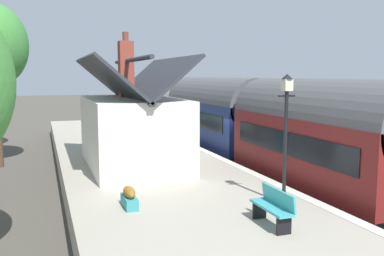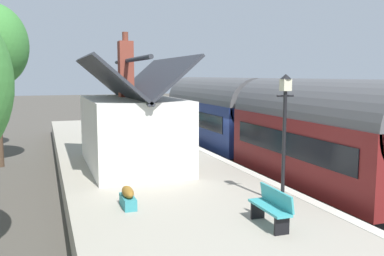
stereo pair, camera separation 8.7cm
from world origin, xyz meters
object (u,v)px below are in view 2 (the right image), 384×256
Objects in this scene: train at (252,124)px; bench_near_building at (142,132)px; station_sign_board at (148,112)px; bench_platform_end at (272,206)px; lamp_post_platform at (285,114)px; planter_corner_building at (128,197)px; bench_by_lamp at (131,126)px; planter_edge_far at (99,135)px; planter_bench_left at (113,133)px; planter_edge_near at (112,126)px; bench_mid_platform at (123,121)px; station_building at (132,128)px.

train is 12.98× the size of bench_near_building.
train reaches higher than station_sign_board.
bench_platform_end is 2.71m from lamp_post_platform.
train is at bearing -163.03° from station_sign_board.
lamp_post_platform is 16.48m from station_sign_board.
train is 9.47m from planter_corner_building.
station_sign_board is at bearing -48.09° from bench_by_lamp.
planter_bench_left reaches higher than planter_edge_far.
planter_bench_left is at bearing 83.75° from bench_near_building.
planter_edge_far is 1.02× the size of planter_corner_building.
planter_edge_near is (3.07, -1.19, 0.08)m from planter_edge_far.
bench_mid_platform is 1.76m from planter_edge_near.
lamp_post_platform reaches higher than bench_near_building.
bench_by_lamp is (8.94, -1.72, -1.00)m from station_building.
bench_near_building is at bearing 41.34° from train.
station_building is at bearing 171.57° from bench_mid_platform.
planter_edge_near is at bearing 30.23° from train.
station_building is 6.96m from lamp_post_platform.
planter_bench_left is at bearing 49.31° from train.
bench_near_building is at bearing 5.53° from lamp_post_platform.
planter_edge_near is at bearing 3.23° from bench_platform_end.
lamp_post_platform is at bearing 179.26° from station_sign_board.
planter_corner_building is 0.25× the size of lamp_post_platform.
station_building is at bearing 175.80° from planter_edge_near.
planter_edge_near is at bearing -7.21° from planter_corner_building.
station_building reaches higher than bench_mid_platform.
bench_platform_end is (-8.79, 4.13, -0.81)m from train.
train is at bearing -130.69° from planter_bench_left.
lamp_post_platform is (-6.25, -2.89, 1.02)m from station_building.
bench_by_lamp is 14.35m from planter_corner_building.
bench_by_lamp is at bearing -46.51° from planter_edge_far.
train is at bearing -138.66° from bench_near_building.
planter_bench_left is (6.02, -0.19, -1.00)m from station_building.
bench_platform_end is at bearing -176.77° from planter_edge_near.
planter_bench_left is (4.87, 5.67, -0.81)m from train.
station_sign_board reaches higher than planter_corner_building.
station_building is 6.11m from planter_bench_left.
train reaches higher than bench_platform_end.
bench_platform_end is 3.85m from planter_corner_building.
station_sign_board is (15.29, -4.27, 0.92)m from planter_corner_building.
bench_near_building is 11.35m from planter_corner_building.
bench_mid_platform reaches higher than planter_corner_building.
planter_corner_building is at bearing 131.70° from train.
planter_bench_left is at bearing 145.02° from station_sign_board.
bench_platform_end is 2.07× the size of planter_edge_near.
train is 12.88× the size of bench_by_lamp.
train is at bearing -25.18° from bench_platform_end.
bench_near_building is 12.32m from lamp_post_platform.
planter_bench_left is 12.72m from lamp_post_platform.
lamp_post_platform is at bearing -176.12° from bench_mid_platform.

